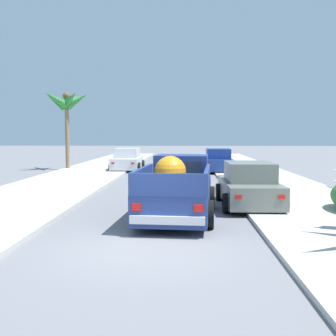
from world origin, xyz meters
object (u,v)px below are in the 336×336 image
at_px(pickup_truck, 178,190).
at_px(car_left_near, 127,160).
at_px(palm_tree_right_fore, 66,103).
at_px(car_right_near, 249,186).
at_px(car_left_mid, 218,161).

distance_m(pickup_truck, car_left_near, 16.31).
xyz_separation_m(car_left_near, palm_tree_right_fore, (-4.29, 0.46, 3.90)).
relative_size(car_left_near, car_right_near, 1.00).
bearing_deg(car_left_near, car_right_near, -66.62).
distance_m(pickup_truck, car_left_mid, 15.28).
distance_m(car_left_near, car_left_mid, 6.16).
bearing_deg(palm_tree_right_fore, pickup_truck, -64.08).
distance_m(car_left_mid, palm_tree_right_fore, 11.17).
bearing_deg(palm_tree_right_fore, car_left_near, -6.13).
height_order(pickup_truck, car_left_near, pickup_truck).
relative_size(car_left_near, palm_tree_right_fore, 0.78).
bearing_deg(car_left_near, car_left_mid, -7.56).
relative_size(car_left_near, car_left_mid, 1.00).
height_order(car_left_mid, palm_tree_right_fore, palm_tree_right_fore).
bearing_deg(car_right_near, palm_tree_right_fore, 125.48).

